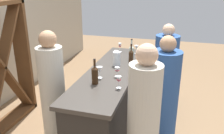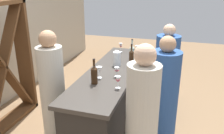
{
  "view_description": "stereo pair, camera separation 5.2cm",
  "coord_description": "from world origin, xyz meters",
  "px_view_note": "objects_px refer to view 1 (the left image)",
  "views": [
    {
      "loc": [
        -2.98,
        -0.87,
        2.18
      ],
      "look_at": [
        0.0,
        0.0,
        1.03
      ],
      "focal_mm": 38.27,
      "sensor_mm": 36.0,
      "label": 1
    },
    {
      "loc": [
        -2.96,
        -0.92,
        2.18
      ],
      "look_at": [
        0.0,
        0.0,
        1.03
      ],
      "focal_mm": 38.27,
      "sensor_mm": 36.0,
      "label": 2
    }
  ],
  "objects_px": {
    "person_center_guest": "(165,72)",
    "wine_glass_far_right": "(120,46)",
    "wine_glass_near_left": "(119,80)",
    "person_left_guest": "(163,101)",
    "wine_bottle_second_left_amber_brown": "(131,56)",
    "wine_glass_far_center": "(100,70)",
    "wine_bottle_center_clear_pale": "(131,52)",
    "wine_glass_far_left": "(116,54)",
    "water_pitcher": "(117,59)",
    "wine_glass_near_center": "(136,48)",
    "wine_glass_near_right": "(117,70)",
    "person_right_guest": "(143,125)",
    "wine_rack": "(1,67)",
    "person_server_behind": "(53,93)",
    "wine_bottle_leftmost_amber_brown": "(95,74)"
  },
  "relations": [
    {
      "from": "person_left_guest",
      "to": "wine_bottle_second_left_amber_brown",
      "type": "bearing_deg",
      "value": -27.85
    },
    {
      "from": "wine_glass_far_center",
      "to": "wine_rack",
      "type": "bearing_deg",
      "value": 88.35
    },
    {
      "from": "wine_rack",
      "to": "wine_glass_near_right",
      "type": "relative_size",
      "value": 14.33
    },
    {
      "from": "person_left_guest",
      "to": "person_right_guest",
      "type": "bearing_deg",
      "value": 94.68
    },
    {
      "from": "person_left_guest",
      "to": "person_right_guest",
      "type": "xyz_separation_m",
      "value": [
        -0.68,
        0.15,
        0.04
      ]
    },
    {
      "from": "person_left_guest",
      "to": "person_right_guest",
      "type": "relative_size",
      "value": 0.96
    },
    {
      "from": "water_pitcher",
      "to": "person_server_behind",
      "type": "xyz_separation_m",
      "value": [
        -0.66,
        0.71,
        -0.34
      ]
    },
    {
      "from": "wine_bottle_second_left_amber_brown",
      "to": "water_pitcher",
      "type": "bearing_deg",
      "value": 125.5
    },
    {
      "from": "wine_glass_far_center",
      "to": "wine_bottle_center_clear_pale",
      "type": "bearing_deg",
      "value": -16.55
    },
    {
      "from": "wine_glass_near_right",
      "to": "person_right_guest",
      "type": "height_order",
      "value": "person_right_guest"
    },
    {
      "from": "wine_glass_far_right",
      "to": "person_center_guest",
      "type": "distance_m",
      "value": 0.9
    },
    {
      "from": "wine_glass_near_left",
      "to": "wine_glass_far_right",
      "type": "bearing_deg",
      "value": 14.03
    },
    {
      "from": "wine_glass_near_left",
      "to": "person_center_guest",
      "type": "bearing_deg",
      "value": -17.69
    },
    {
      "from": "wine_bottle_second_left_amber_brown",
      "to": "wine_bottle_center_clear_pale",
      "type": "height_order",
      "value": "wine_bottle_center_clear_pale"
    },
    {
      "from": "wine_glass_near_center",
      "to": "person_right_guest",
      "type": "bearing_deg",
      "value": -166.66
    },
    {
      "from": "wine_glass_near_center",
      "to": "wine_glass_near_right",
      "type": "bearing_deg",
      "value": 177.64
    },
    {
      "from": "wine_bottle_second_left_amber_brown",
      "to": "person_server_behind",
      "type": "distance_m",
      "value": 1.24
    },
    {
      "from": "wine_bottle_center_clear_pale",
      "to": "wine_glass_near_left",
      "type": "height_order",
      "value": "wine_bottle_center_clear_pale"
    },
    {
      "from": "wine_bottle_second_left_amber_brown",
      "to": "wine_glass_far_center",
      "type": "xyz_separation_m",
      "value": [
        -0.65,
        0.27,
        -0.01
      ]
    },
    {
      "from": "wine_glass_far_center",
      "to": "person_center_guest",
      "type": "bearing_deg",
      "value": -32.92
    },
    {
      "from": "wine_glass_far_left",
      "to": "person_left_guest",
      "type": "bearing_deg",
      "value": -128.67
    },
    {
      "from": "wine_bottle_second_left_amber_brown",
      "to": "person_center_guest",
      "type": "bearing_deg",
      "value": -43.15
    },
    {
      "from": "wine_bottle_second_left_amber_brown",
      "to": "wine_glass_near_right",
      "type": "distance_m",
      "value": 0.55
    },
    {
      "from": "wine_bottle_center_clear_pale",
      "to": "person_center_guest",
      "type": "xyz_separation_m",
      "value": [
        0.36,
        -0.52,
        -0.42
      ]
    },
    {
      "from": "wine_bottle_second_left_amber_brown",
      "to": "person_center_guest",
      "type": "xyz_separation_m",
      "value": [
        0.52,
        -0.49,
        -0.4
      ]
    },
    {
      "from": "water_pitcher",
      "to": "person_center_guest",
      "type": "bearing_deg",
      "value": -45.87
    },
    {
      "from": "wine_bottle_center_clear_pale",
      "to": "wine_glass_far_left",
      "type": "relative_size",
      "value": 2.11
    },
    {
      "from": "wine_glass_near_center",
      "to": "wine_bottle_center_clear_pale",
      "type": "bearing_deg",
      "value": 178.9
    },
    {
      "from": "person_center_guest",
      "to": "wine_bottle_leftmost_amber_brown",
      "type": "bearing_deg",
      "value": 70.57
    },
    {
      "from": "wine_bottle_leftmost_amber_brown",
      "to": "wine_glass_far_right",
      "type": "relative_size",
      "value": 2.0
    },
    {
      "from": "wine_glass_far_center",
      "to": "wine_glass_far_left",
      "type": "bearing_deg",
      "value": -1.5
    },
    {
      "from": "wine_glass_near_center",
      "to": "wine_glass_far_right",
      "type": "height_order",
      "value": "wine_glass_far_right"
    },
    {
      "from": "wine_rack",
      "to": "wine_bottle_leftmost_amber_brown",
      "type": "bearing_deg",
      "value": -98.18
    },
    {
      "from": "wine_bottle_second_left_amber_brown",
      "to": "wine_glass_far_left",
      "type": "distance_m",
      "value": 0.27
    },
    {
      "from": "person_server_behind",
      "to": "wine_glass_near_left",
      "type": "bearing_deg",
      "value": 10.91
    },
    {
      "from": "wine_glass_near_center",
      "to": "person_left_guest",
      "type": "height_order",
      "value": "person_left_guest"
    },
    {
      "from": "person_center_guest",
      "to": "wine_glass_far_right",
      "type": "bearing_deg",
      "value": 7.49
    },
    {
      "from": "wine_bottle_leftmost_amber_brown",
      "to": "wine_glass_near_left",
      "type": "xyz_separation_m",
      "value": [
        -0.04,
        -0.31,
        -0.02
      ]
    },
    {
      "from": "person_right_guest",
      "to": "person_server_behind",
      "type": "height_order",
      "value": "person_right_guest"
    },
    {
      "from": "wine_glass_near_left",
      "to": "wine_glass_near_right",
      "type": "distance_m",
      "value": 0.35
    },
    {
      "from": "wine_glass_near_left",
      "to": "wine_glass_far_right",
      "type": "relative_size",
      "value": 0.95
    },
    {
      "from": "wine_glass_far_center",
      "to": "wine_bottle_leftmost_amber_brown",
      "type": "bearing_deg",
      "value": -179.03
    },
    {
      "from": "wine_glass_near_right",
      "to": "water_pitcher",
      "type": "xyz_separation_m",
      "value": [
        0.42,
        0.12,
        0.01
      ]
    },
    {
      "from": "water_pitcher",
      "to": "wine_bottle_center_clear_pale",
      "type": "bearing_deg",
      "value": -28.02
    },
    {
      "from": "person_left_guest",
      "to": "wine_glass_far_left",
      "type": "bearing_deg",
      "value": -21.48
    },
    {
      "from": "wine_glass_far_right",
      "to": "water_pitcher",
      "type": "distance_m",
      "value": 0.7
    },
    {
      "from": "wine_glass_near_left",
      "to": "wine_glass_far_left",
      "type": "height_order",
      "value": "wine_glass_far_left"
    },
    {
      "from": "wine_bottle_second_left_amber_brown",
      "to": "person_center_guest",
      "type": "relative_size",
      "value": 0.2
    },
    {
      "from": "wine_rack",
      "to": "wine_bottle_center_clear_pale",
      "type": "distance_m",
      "value": 1.98
    },
    {
      "from": "wine_glass_far_left",
      "to": "person_server_behind",
      "type": "bearing_deg",
      "value": 143.87
    }
  ]
}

